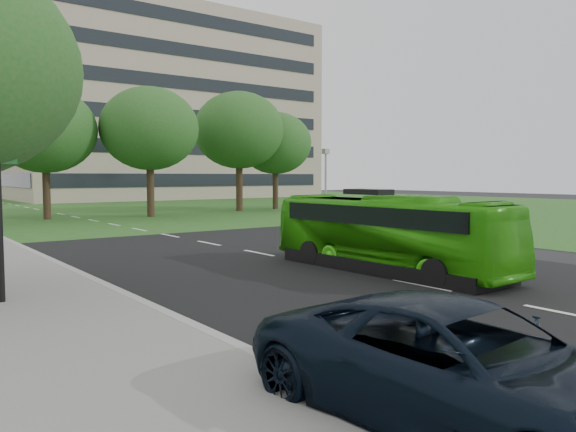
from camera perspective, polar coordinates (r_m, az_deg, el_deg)
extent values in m
plane|color=black|center=(17.19, 8.29, -5.99)|extent=(160.00, 160.00, 0.00)
cube|color=black|center=(34.25, -16.13, -1.08)|extent=(14.00, 120.00, 0.01)
cube|color=black|center=(28.74, -11.89, -1.97)|extent=(80.00, 12.00, 0.01)
cube|color=silver|center=(29.64, -12.71, -1.78)|extent=(0.15, 90.00, 0.01)
cube|color=gray|center=(8.98, -1.52, -14.87)|extent=(0.25, 60.00, 0.15)
cube|color=slate|center=(8.03, -14.44, -17.34)|extent=(4.00, 60.00, 0.14)
cube|color=#26521B|center=(58.27, -24.84, 0.77)|extent=(120.00, 60.00, 0.01)
cube|color=tan|center=(81.94, -12.21, 10.64)|extent=(40.00, 20.00, 25.00)
cube|color=black|center=(73.00, -8.86, 11.51)|extent=(36.80, 0.10, 23.00)
cube|color=black|center=(75.84, -26.38, 10.85)|extent=(0.10, 18.40, 23.00)
cylinder|color=black|center=(42.01, -23.31, 1.96)|extent=(0.51, 0.51, 3.37)
ellipsoid|color=#1C551E|center=(42.11, -23.49, 8.04)|extent=(6.94, 6.94, 5.90)
cylinder|color=black|center=(42.53, -13.79, 2.35)|extent=(0.54, 0.54, 3.60)
ellipsoid|color=#1C551E|center=(42.65, -13.90, 8.61)|extent=(7.15, 7.15, 6.08)
cylinder|color=black|center=(48.24, -4.97, 2.77)|extent=(0.57, 0.57, 3.82)
ellipsoid|color=#1C551E|center=(48.39, -5.00, 8.68)|extent=(7.68, 7.68, 6.53)
cylinder|color=black|center=(51.07, -1.29, 2.59)|extent=(0.50, 0.50, 3.34)
ellipsoid|color=#1C551E|center=(51.14, -1.30, 7.42)|extent=(6.58, 6.58, 5.59)
imported|color=#32AB12|center=(17.88, 10.11, -1.74)|extent=(2.26, 8.67, 2.40)
imported|color=#9C9B9F|center=(33.68, 12.03, 0.10)|extent=(4.44, 1.94, 1.42)
imported|color=black|center=(7.13, 17.25, -14.44)|extent=(2.89, 5.57, 1.50)
cylinder|color=black|center=(14.30, -26.17, 10.63)|extent=(0.74, 0.08, 0.08)
imported|color=black|center=(14.30, -25.06, 8.55)|extent=(0.24, 0.26, 1.05)
cube|color=#195926|center=(14.16, -26.84, 5.13)|extent=(0.53, 0.04, 0.19)
cylinder|color=gray|center=(36.57, 3.84, 2.88)|extent=(0.13, 0.13, 4.48)
cube|color=gray|center=(36.60, 3.86, 6.56)|extent=(0.49, 0.46, 0.34)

